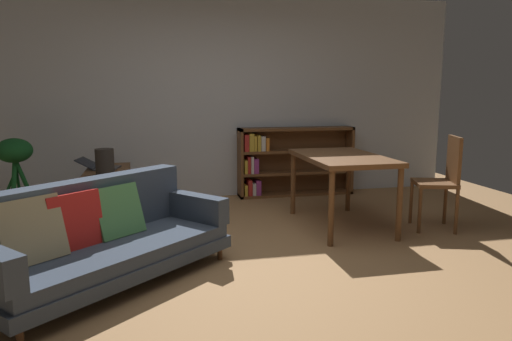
{
  "coord_description": "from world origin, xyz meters",
  "views": [
    {
      "loc": [
        -0.81,
        -3.67,
        1.43
      ],
      "look_at": [
        0.11,
        0.44,
        0.72
      ],
      "focal_mm": 33.13,
      "sensor_mm": 36.0,
      "label": 1
    }
  ],
  "objects_px": {
    "fabric_couch": "(98,237)",
    "open_laptop": "(100,166)",
    "dining_table": "(342,163)",
    "bookshelf": "(288,161)",
    "desk_speaker": "(105,163)",
    "media_console": "(107,197)",
    "dining_chair_near": "(442,177)",
    "potted_floor_plant": "(16,170)"
  },
  "relations": [
    {
      "from": "media_console",
      "to": "open_laptop",
      "type": "bearing_deg",
      "value": 107.79
    },
    {
      "from": "bookshelf",
      "to": "open_laptop",
      "type": "bearing_deg",
      "value": -165.33
    },
    {
      "from": "potted_floor_plant",
      "to": "dining_chair_near",
      "type": "height_order",
      "value": "dining_chair_near"
    },
    {
      "from": "dining_table",
      "to": "bookshelf",
      "type": "distance_m",
      "value": 1.64
    },
    {
      "from": "potted_floor_plant",
      "to": "dining_chair_near",
      "type": "relative_size",
      "value": 0.95
    },
    {
      "from": "fabric_couch",
      "to": "open_laptop",
      "type": "xyz_separation_m",
      "value": [
        -0.16,
        1.98,
        0.23
      ]
    },
    {
      "from": "media_console",
      "to": "potted_floor_plant",
      "type": "distance_m",
      "value": 1.03
    },
    {
      "from": "dining_table",
      "to": "dining_chair_near",
      "type": "relative_size",
      "value": 1.33
    },
    {
      "from": "media_console",
      "to": "bookshelf",
      "type": "distance_m",
      "value": 2.5
    },
    {
      "from": "media_console",
      "to": "desk_speaker",
      "type": "xyz_separation_m",
      "value": [
        0.02,
        -0.3,
        0.42
      ]
    },
    {
      "from": "open_laptop",
      "to": "dining_table",
      "type": "bearing_deg",
      "value": -21.48
    },
    {
      "from": "open_laptop",
      "to": "dining_chair_near",
      "type": "relative_size",
      "value": 0.51
    },
    {
      "from": "dining_table",
      "to": "bookshelf",
      "type": "xyz_separation_m",
      "value": [
        -0.11,
        1.62,
        -0.21
      ]
    },
    {
      "from": "desk_speaker",
      "to": "dining_table",
      "type": "distance_m",
      "value": 2.46
    },
    {
      "from": "open_laptop",
      "to": "dining_table",
      "type": "relative_size",
      "value": 0.38
    },
    {
      "from": "media_console",
      "to": "desk_speaker",
      "type": "height_order",
      "value": "desk_speaker"
    },
    {
      "from": "potted_floor_plant",
      "to": "fabric_couch",
      "type": "bearing_deg",
      "value": -61.81
    },
    {
      "from": "fabric_couch",
      "to": "open_laptop",
      "type": "height_order",
      "value": "fabric_couch"
    },
    {
      "from": "bookshelf",
      "to": "desk_speaker",
      "type": "bearing_deg",
      "value": -153.01
    },
    {
      "from": "desk_speaker",
      "to": "media_console",
      "type": "bearing_deg",
      "value": 94.66
    },
    {
      "from": "open_laptop",
      "to": "bookshelf",
      "type": "height_order",
      "value": "bookshelf"
    },
    {
      "from": "media_console",
      "to": "bookshelf",
      "type": "height_order",
      "value": "bookshelf"
    },
    {
      "from": "desk_speaker",
      "to": "bookshelf",
      "type": "xyz_separation_m",
      "value": [
        2.31,
        1.17,
        -0.22
      ]
    },
    {
      "from": "dining_chair_near",
      "to": "open_laptop",
      "type": "bearing_deg",
      "value": 159.52
    },
    {
      "from": "desk_speaker",
      "to": "dining_table",
      "type": "relative_size",
      "value": 0.23
    },
    {
      "from": "desk_speaker",
      "to": "open_laptop",
      "type": "bearing_deg",
      "value": 100.75
    },
    {
      "from": "potted_floor_plant",
      "to": "bookshelf",
      "type": "xyz_separation_m",
      "value": [
        3.29,
        0.66,
        -0.11
      ]
    },
    {
      "from": "open_laptop",
      "to": "dining_table",
      "type": "height_order",
      "value": "dining_table"
    },
    {
      "from": "fabric_couch",
      "to": "open_laptop",
      "type": "bearing_deg",
      "value": 94.73
    },
    {
      "from": "media_console",
      "to": "potted_floor_plant",
      "type": "height_order",
      "value": "potted_floor_plant"
    },
    {
      "from": "bookshelf",
      "to": "dining_chair_near",
      "type": "bearing_deg",
      "value": -60.56
    },
    {
      "from": "fabric_couch",
      "to": "dining_table",
      "type": "xyz_separation_m",
      "value": [
        2.36,
        0.99,
        0.34
      ]
    },
    {
      "from": "desk_speaker",
      "to": "bookshelf",
      "type": "relative_size",
      "value": 0.18
    },
    {
      "from": "dining_table",
      "to": "dining_chair_near",
      "type": "height_order",
      "value": "dining_chair_near"
    },
    {
      "from": "media_console",
      "to": "desk_speaker",
      "type": "relative_size",
      "value": 4.68
    },
    {
      "from": "desk_speaker",
      "to": "dining_table",
      "type": "xyz_separation_m",
      "value": [
        2.42,
        -0.45,
        -0.01
      ]
    },
    {
      "from": "potted_floor_plant",
      "to": "bookshelf",
      "type": "distance_m",
      "value": 3.36
    },
    {
      "from": "fabric_couch",
      "to": "desk_speaker",
      "type": "height_order",
      "value": "desk_speaker"
    },
    {
      "from": "fabric_couch",
      "to": "dining_chair_near",
      "type": "xyz_separation_m",
      "value": [
        3.34,
        0.67,
        0.2
      ]
    },
    {
      "from": "open_laptop",
      "to": "bookshelf",
      "type": "bearing_deg",
      "value": 14.67
    },
    {
      "from": "dining_chair_near",
      "to": "media_console",
      "type": "bearing_deg",
      "value": 162.77
    },
    {
      "from": "fabric_couch",
      "to": "dining_chair_near",
      "type": "height_order",
      "value": "dining_chair_near"
    }
  ]
}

